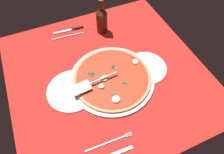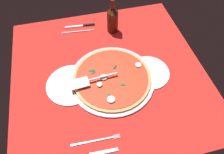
{
  "view_description": "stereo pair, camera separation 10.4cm",
  "coord_description": "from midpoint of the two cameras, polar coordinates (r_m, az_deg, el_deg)",
  "views": [
    {
      "loc": [
        23.82,
        60.7,
        87.31
      ],
      "look_at": [
        -0.64,
        4.95,
        2.4
      ],
      "focal_mm": 32.83,
      "sensor_mm": 36.0,
      "label": 1
    },
    {
      "loc": [
        13.94,
        64.06,
        87.31
      ],
      "look_at": [
        -0.64,
        4.95,
        2.4
      ],
      "focal_mm": 32.83,
      "sensor_mm": 36.0,
      "label": 2
    }
  ],
  "objects": [
    {
      "name": "checker_pattern",
      "position": [
        1.09,
        1.79,
        1.08
      ],
      "size": [
        100.74,
        100.74,
        0.1
      ],
      "color": "silver",
      "rests_on": "ground_plane"
    },
    {
      "name": "beer_bottle",
      "position": [
        1.25,
        2.62,
        15.67
      ],
      "size": [
        6.71,
        6.71,
        22.78
      ],
      "color": "#3E1809",
      "rests_on": "ground_plane"
    },
    {
      "name": "pizza_pan",
      "position": [
        1.06,
        2.82,
        -0.72
      ],
      "size": [
        43.8,
        43.8,
        1.3
      ],
      "primitive_type": "cylinder",
      "color": "#AEB4BF",
      "rests_on": "ground_plane"
    },
    {
      "name": "pizza",
      "position": [
        1.05,
        2.84,
        -0.36
      ],
      "size": [
        39.82,
        39.82,
        2.67
      ],
      "color": "#DE9357",
      "rests_on": "pizza_pan"
    },
    {
      "name": "pizza_server",
      "position": [
        1.01,
        -3.1,
        -1.07
      ],
      "size": [
        24.45,
        6.63,
        1.0
      ],
      "rotation": [
        0.0,
        0.0,
        0.07
      ],
      "color": "silver",
      "rests_on": "pizza"
    },
    {
      "name": "place_setting_far",
      "position": [
        0.9,
        -1.89,
        -19.49
      ],
      "size": [
        22.49,
        12.66,
        1.4
      ],
      "rotation": [
        0.0,
        0.0,
        3.1
      ],
      "color": "white",
      "rests_on": "ground_plane"
    },
    {
      "name": "dinner_plate_left",
      "position": [
        1.11,
        12.78,
        1.07
      ],
      "size": [
        22.04,
        22.04,
        1.0
      ],
      "primitive_type": "cylinder",
      "color": "white",
      "rests_on": "ground_plane"
    },
    {
      "name": "place_setting_near",
      "position": [
        1.33,
        -6.51,
        13.12
      ],
      "size": [
        21.24,
        12.6,
        1.4
      ],
      "rotation": [
        0.0,
        0.0,
        -0.09
      ],
      "color": "white",
      "rests_on": "ground_plane"
    },
    {
      "name": "ground_plane",
      "position": [
        1.09,
        1.78,
        0.93
      ],
      "size": [
        100.74,
        100.74,
        0.8
      ],
      "primitive_type": "cube",
      "color": "red"
    },
    {
      "name": "dinner_plate_right",
      "position": [
        1.05,
        -8.64,
        -2.28
      ],
      "size": [
        24.73,
        24.73,
        1.0
      ],
      "primitive_type": "cylinder",
      "color": "silver",
      "rests_on": "ground_plane"
    }
  ]
}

